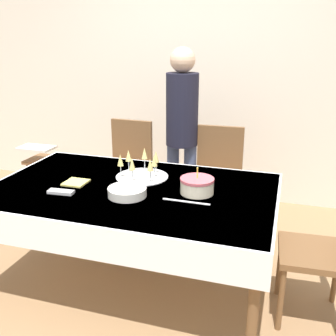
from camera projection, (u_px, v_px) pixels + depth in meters
ground_plane at (135, 282)px, 2.87m from camera, size 12.00×12.00×0.00m
wall_back at (197, 71)px, 4.08m from camera, size 8.00×0.05×2.70m
dining_table at (132, 201)px, 2.66m from camera, size 1.91×1.17×0.74m
dining_chair_far_left at (128, 168)px, 3.63m from camera, size 0.44×0.44×0.97m
dining_chair_far_right at (217, 178)px, 3.40m from camera, size 0.44×0.44×0.97m
dining_chair_right_end at (331, 243)px, 2.35m from camera, size 0.44×0.44×0.97m
birthday_cake at (197, 186)px, 2.53m from camera, size 0.22×0.22×0.18m
champagne_tray at (141, 167)px, 2.80m from camera, size 0.38×0.38×0.18m
plate_stack_main at (127, 192)px, 2.49m from camera, size 0.25×0.25×0.06m
cake_knife at (186, 202)px, 2.41m from camera, size 0.30×0.02×0.00m
fork_pile at (61, 192)px, 2.54m from camera, size 0.17×0.07×0.02m
napkin_pile at (76, 182)px, 2.71m from camera, size 0.15×0.15×0.01m
person_standing at (182, 124)px, 3.43m from camera, size 0.28×0.28×1.62m
high_chair at (44, 167)px, 3.84m from camera, size 0.33×0.35×0.71m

